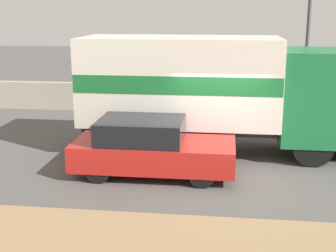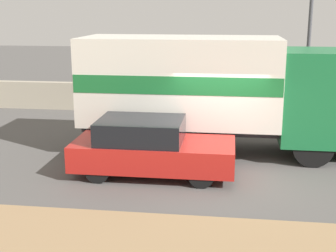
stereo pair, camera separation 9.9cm
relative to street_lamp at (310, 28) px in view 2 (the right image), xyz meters
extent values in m
plane|color=#514F4C|center=(-3.07, -6.32, -3.48)|extent=(80.00, 80.00, 0.00)
cube|color=#A39984|center=(-3.07, 0.75, -2.90)|extent=(60.00, 0.35, 1.15)
cylinder|color=#4C4C51|center=(0.00, 0.00, -0.66)|extent=(0.14, 0.14, 5.64)
cube|color=#196B38|center=(-0.56, -4.51, -1.71)|extent=(1.74, 2.38, 2.55)
cube|color=#2D2D33|center=(-4.26, -4.51, -2.70)|extent=(5.66, 1.37, 0.25)
cube|color=silver|center=(-4.26, -4.51, -1.34)|extent=(5.66, 2.50, 2.46)
cube|color=#19662D|center=(-4.26, -4.51, -1.31)|extent=(5.63, 2.52, 0.49)
cylinder|color=black|center=(-0.56, -3.49, -2.93)|extent=(1.09, 0.28, 1.09)
cylinder|color=black|center=(-0.56, -5.53, -2.93)|extent=(1.09, 0.28, 1.09)
cylinder|color=black|center=(-5.81, -3.49, -2.93)|extent=(1.09, 0.28, 1.09)
cylinder|color=black|center=(-5.81, -5.53, -2.93)|extent=(1.09, 0.28, 1.09)
cylinder|color=black|center=(-4.68, -3.49, -2.93)|extent=(1.09, 0.28, 1.09)
cylinder|color=black|center=(-4.68, -5.53, -2.93)|extent=(1.09, 0.28, 1.09)
cube|color=#B21E19|center=(-4.69, -6.70, -2.92)|extent=(4.09, 1.77, 0.65)
cube|color=black|center=(-5.02, -6.70, -2.31)|extent=(2.13, 1.63, 0.57)
cylinder|color=black|center=(-3.43, -5.94, -3.17)|extent=(0.61, 0.20, 0.61)
cylinder|color=black|center=(-3.43, -7.47, -3.17)|extent=(0.61, 0.20, 0.61)
cylinder|color=black|center=(-5.96, -5.94, -3.17)|extent=(0.61, 0.20, 0.61)
cylinder|color=black|center=(-5.96, -7.47, -3.17)|extent=(0.61, 0.20, 0.61)
camera|label=1|loc=(-2.92, -17.96, 0.67)|focal=50.00mm
camera|label=2|loc=(-2.82, -17.95, 0.67)|focal=50.00mm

